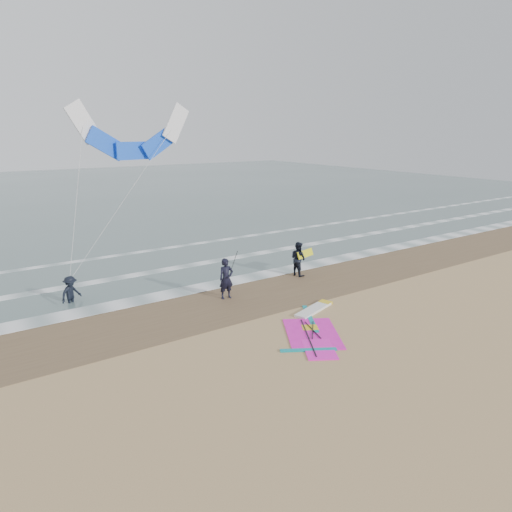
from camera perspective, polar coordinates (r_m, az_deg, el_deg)
ground at (r=17.68m, az=12.03°, el=-10.00°), size 120.00×120.00×0.00m
sea_water at (r=60.53m, az=-22.72°, el=7.11°), size 120.00×80.00×0.02m
wet_sand_band at (r=21.90m, az=0.73°, el=-4.58°), size 120.00×5.00×0.01m
foam_waterline at (r=25.48m, az=-4.97°, el=-1.68°), size 120.00×9.15×0.02m
windsurf_rig at (r=18.33m, az=7.24°, el=-8.72°), size 4.73×4.48×0.11m
person_standing at (r=20.92m, az=-3.75°, el=-2.84°), size 0.73×0.51×1.90m
person_walking at (r=24.32m, az=5.29°, el=-0.34°), size 0.81×0.98×1.83m
person_wading at (r=21.94m, az=-22.21°, el=-3.50°), size 1.21×1.04×1.62m
held_pole at (r=20.93m, az=-3.06°, el=-1.55°), size 0.17×0.86×1.82m
carried_kiteboard at (r=24.43m, az=6.18°, el=0.30°), size 1.30×0.51×0.39m
surf_kite at (r=24.22m, az=-15.15°, el=14.18°), size 7.36×2.58×7.87m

